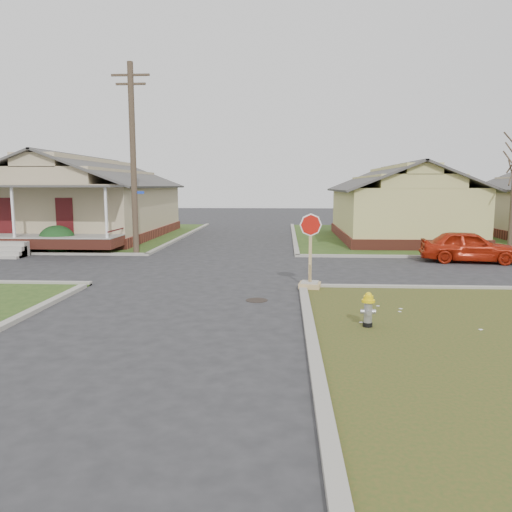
# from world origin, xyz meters

# --- Properties ---
(ground) EXTENTS (120.00, 120.00, 0.00)m
(ground) POSITION_xyz_m (0.00, 0.00, 0.00)
(ground) COLOR #262629
(ground) RESTS_ON ground
(verge_far_left) EXTENTS (19.00, 19.00, 0.05)m
(verge_far_left) POSITION_xyz_m (-13.00, 18.00, 0.03)
(verge_far_left) COLOR #294418
(verge_far_left) RESTS_ON ground
(curbs) EXTENTS (80.00, 40.00, 0.12)m
(curbs) POSITION_xyz_m (0.00, 5.00, 0.00)
(curbs) COLOR #9C978D
(curbs) RESTS_ON ground
(manhole) EXTENTS (0.64, 0.64, 0.01)m
(manhole) POSITION_xyz_m (2.20, -0.50, 0.01)
(manhole) COLOR black
(manhole) RESTS_ON ground
(corner_house) EXTENTS (10.10, 15.50, 5.30)m
(corner_house) POSITION_xyz_m (-10.00, 16.68, 2.28)
(corner_house) COLOR brown
(corner_house) RESTS_ON ground
(side_house_yellow) EXTENTS (7.60, 11.60, 4.70)m
(side_house_yellow) POSITION_xyz_m (10.00, 16.50, 2.19)
(side_house_yellow) COLOR brown
(side_house_yellow) RESTS_ON ground
(utility_pole) EXTENTS (1.80, 0.28, 9.00)m
(utility_pole) POSITION_xyz_m (-4.20, 8.90, 4.66)
(utility_pole) COLOR #473729
(utility_pole) RESTS_ON ground
(tree_mid_right) EXTENTS (0.22, 0.22, 4.20)m
(tree_mid_right) POSITION_xyz_m (14.00, 10.20, 2.15)
(tree_mid_right) COLOR #473729
(tree_mid_right) RESTS_ON verge_far_right
(fire_hydrant) EXTENTS (0.31, 0.31, 0.83)m
(fire_hydrant) POSITION_xyz_m (4.96, -3.24, 0.50)
(fire_hydrant) COLOR black
(fire_hydrant) RESTS_ON ground
(stop_sign) EXTENTS (0.68, 0.67, 2.41)m
(stop_sign) POSITION_xyz_m (3.82, 1.19, 0.57)
(stop_sign) COLOR tan
(stop_sign) RESTS_ON ground
(red_sedan) EXTENTS (4.25, 2.17, 1.39)m
(red_sedan) POSITION_xyz_m (11.04, 7.42, 0.69)
(red_sedan) COLOR #B1220C
(red_sedan) RESTS_ON ground
(hedge_right) EXTENTS (1.62, 1.32, 1.24)m
(hedge_right) POSITION_xyz_m (-8.38, 9.45, 0.67)
(hedge_right) COLOR #143919
(hedge_right) RESTS_ON verge_far_left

